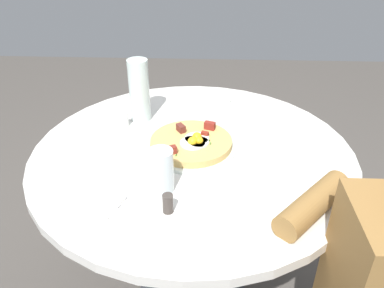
{
  "coord_description": "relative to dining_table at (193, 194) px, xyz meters",
  "views": [
    {
      "loc": [
        0.04,
        -1.06,
        1.44
      ],
      "look_at": [
        -0.0,
        0.0,
        0.78
      ],
      "focal_mm": 36.75,
      "sensor_mm": 36.0,
      "label": 1
    }
  ],
  "objects": [
    {
      "name": "napkin",
      "position": [
        -0.26,
        -0.24,
        0.18
      ],
      "size": [
        0.21,
        0.19,
        0.0
      ],
      "primitive_type": "cube",
      "rotation": [
        0.0,
        0.0,
        2.83
      ],
      "color": "white",
      "rests_on": "dining_table"
    },
    {
      "name": "fork",
      "position": [
        -0.25,
        -0.23,
        0.19
      ],
      "size": [
        0.17,
        0.07,
        0.0
      ],
      "primitive_type": "cube",
      "rotation": [
        0.0,
        0.0,
        2.83
      ],
      "color": "silver",
      "rests_on": "napkin"
    },
    {
      "name": "breakfast_pizza",
      "position": [
        -0.0,
        0.01,
        0.21
      ],
      "size": [
        0.26,
        0.26,
        0.05
      ],
      "color": "tan",
      "rests_on": "pizza_plate"
    },
    {
      "name": "knife",
      "position": [
        -0.26,
        -0.26,
        0.19
      ],
      "size": [
        0.17,
        0.07,
        0.0
      ],
      "primitive_type": "cube",
      "rotation": [
        0.0,
        0.0,
        2.83
      ],
      "color": "silver",
      "rests_on": "napkin"
    },
    {
      "name": "water_glass",
      "position": [
        -0.08,
        -0.2,
        0.24
      ],
      "size": [
        0.07,
        0.07,
        0.13
      ],
      "primitive_type": "cylinder",
      "color": "silver",
      "rests_on": "dining_table"
    },
    {
      "name": "pizza_plate",
      "position": [
        -0.01,
        0.01,
        0.19
      ],
      "size": [
        0.29,
        0.29,
        0.01
      ],
      "primitive_type": "cylinder",
      "color": "silver",
      "rests_on": "dining_table"
    },
    {
      "name": "salt_shaker",
      "position": [
        -0.25,
        0.15,
        0.21
      ],
      "size": [
        0.03,
        0.03,
        0.06
      ],
      "primitive_type": "cylinder",
      "color": "white",
      "rests_on": "dining_table"
    },
    {
      "name": "dining_table",
      "position": [
        0.0,
        0.0,
        0.0
      ],
      "size": [
        1.03,
        1.03,
        0.76
      ],
      "color": "silver",
      "rests_on": "ground_plane"
    },
    {
      "name": "pepper_shaker",
      "position": [
        -0.05,
        -0.3,
        0.21
      ],
      "size": [
        0.03,
        0.03,
        0.05
      ],
      "primitive_type": "cylinder",
      "color": "#3F3833",
      "rests_on": "dining_table"
    },
    {
      "name": "water_bottle",
      "position": [
        -0.2,
        0.2,
        0.29
      ],
      "size": [
        0.07,
        0.07,
        0.22
      ],
      "primitive_type": "cylinder",
      "color": "silver",
      "rests_on": "dining_table"
    },
    {
      "name": "bread_plate",
      "position": [
        0.05,
        0.38,
        0.19
      ],
      "size": [
        0.18,
        0.18,
        0.01
      ],
      "primitive_type": "cylinder",
      "color": "silver",
      "rests_on": "dining_table"
    }
  ]
}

